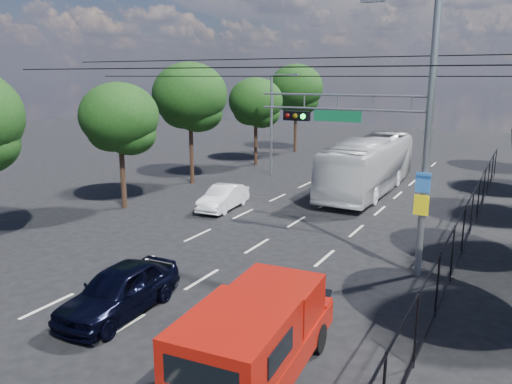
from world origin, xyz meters
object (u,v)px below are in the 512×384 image
Objects in this scene: white_bus at (369,165)px; signal_mast at (392,126)px; white_van at (223,198)px; red_pickup at (256,336)px; navy_hatchback at (119,290)px.

signal_mast is at bearing -71.45° from white_bus.
white_bus reaches higher than white_van.
signal_mast reaches higher than white_van.
red_pickup is at bearing -81.04° from white_bus.
signal_mast reaches higher than navy_hatchback.
white_van is at bearing 104.70° from navy_hatchback.
navy_hatchback is (-5.97, -7.24, -4.51)m from signal_mast.
white_bus reaches higher than navy_hatchback.
navy_hatchback is 0.36× the size of white_bus.
white_bus is at bearing 49.08° from white_van.
navy_hatchback is 19.42m from white_bus.
red_pickup reaches higher than white_van.
signal_mast is 11.58m from white_van.
white_bus is at bearing 81.53° from navy_hatchback.
signal_mast is at bearing 84.58° from red_pickup.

